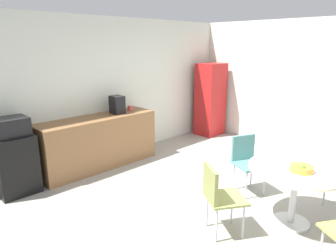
% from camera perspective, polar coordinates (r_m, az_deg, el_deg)
% --- Properties ---
extents(ground_plane, '(6.00, 6.00, 0.00)m').
position_cam_1_polar(ground_plane, '(4.25, 13.42, -15.41)').
color(ground_plane, '#9E998E').
extents(wall_back, '(6.00, 0.10, 2.60)m').
position_cam_1_polar(wall_back, '(5.88, -11.26, 6.73)').
color(wall_back, silver).
rests_on(wall_back, ground_plane).
extents(wall_side_right, '(0.10, 6.00, 2.60)m').
position_cam_1_polar(wall_side_right, '(6.49, 28.71, 5.95)').
color(wall_side_right, silver).
rests_on(wall_side_right, ground_plane).
extents(counter_block, '(2.12, 0.60, 0.90)m').
position_cam_1_polar(counter_block, '(5.54, -12.78, -2.91)').
color(counter_block, brown).
rests_on(counter_block, ground_plane).
extents(mini_fridge, '(0.54, 0.54, 0.86)m').
position_cam_1_polar(mini_fridge, '(5.01, -26.63, -6.37)').
color(mini_fridge, black).
rests_on(mini_fridge, ground_plane).
extents(microwave, '(0.48, 0.38, 0.26)m').
position_cam_1_polar(microwave, '(4.85, -27.42, -0.16)').
color(microwave, black).
rests_on(microwave, mini_fridge).
extents(locker_cabinet, '(0.60, 0.50, 1.68)m').
position_cam_1_polar(locker_cabinet, '(7.34, 7.88, 4.91)').
color(locker_cabinet, '#B21E1E').
rests_on(locker_cabinet, ground_plane).
extents(round_table, '(1.10, 1.10, 0.73)m').
position_cam_1_polar(round_table, '(3.95, 22.65, -9.00)').
color(round_table, silver).
rests_on(round_table, ground_plane).
extents(chair_teal, '(0.55, 0.55, 0.83)m').
position_cam_1_polar(chair_teal, '(4.66, 14.35, -5.58)').
color(chair_teal, silver).
rests_on(chair_teal, ground_plane).
extents(chair_olive, '(0.58, 0.58, 0.83)m').
position_cam_1_polar(chair_olive, '(3.55, 9.23, -12.08)').
color(chair_olive, silver).
rests_on(chair_olive, ground_plane).
extents(fruit_bowl, '(0.26, 0.26, 0.11)m').
position_cam_1_polar(fruit_bowl, '(3.80, 23.57, -7.20)').
color(fruit_bowl, gold).
rests_on(fruit_bowl, round_table).
extents(mug_white, '(0.13, 0.08, 0.09)m').
position_cam_1_polar(mug_white, '(5.82, -7.08, 3.30)').
color(mug_white, '#D84C4C').
rests_on(mug_white, counter_block).
extents(coffee_maker, '(0.20, 0.24, 0.32)m').
position_cam_1_polar(coffee_maker, '(5.61, -9.45, 3.94)').
color(coffee_maker, black).
rests_on(coffee_maker, counter_block).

